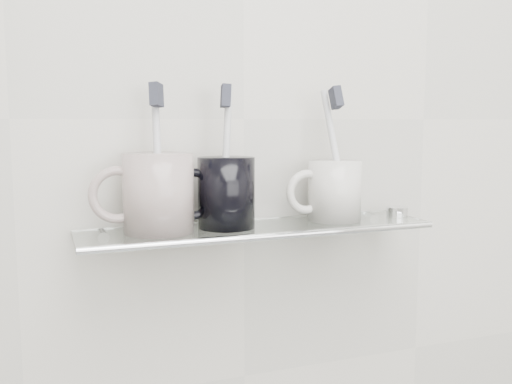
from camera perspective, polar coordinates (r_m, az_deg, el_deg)
name	(u,v)px	position (r m, az deg, el deg)	size (l,w,h in m)	color
wall_back	(244,119)	(0.85, -1.23, 7.30)	(2.50, 2.50, 0.00)	beige
shelf_glass	(259,229)	(0.81, 0.26, -3.69)	(0.50, 0.12, 0.01)	silver
shelf_rail	(274,236)	(0.76, 1.77, -4.43)	(0.01, 0.01, 0.50)	silver
bracket_left	(103,241)	(0.81, -15.09, -4.72)	(0.02, 0.02, 0.03)	silver
bracket_right	(369,222)	(0.94, 11.26, -2.93)	(0.02, 0.02, 0.03)	silver
mug_left	(158,193)	(0.77, -9.73, -0.10)	(0.09, 0.09, 0.11)	white
mug_left_handle	(118,195)	(0.76, -13.67, -0.27)	(0.08, 0.08, 0.01)	white
toothbrush_left	(158,156)	(0.76, -9.81, 3.53)	(0.01, 0.01, 0.19)	silver
bristles_left	(156,95)	(0.76, -9.94, 9.56)	(0.01, 0.02, 0.03)	#2A2C37
mug_center	(226,193)	(0.79, -2.99, -0.06)	(0.08, 0.08, 0.10)	black
mug_center_handle	(194,194)	(0.78, -6.20, -0.21)	(0.07, 0.07, 0.01)	black
toothbrush_center	(226,155)	(0.78, -3.01, 3.72)	(0.01, 0.01, 0.19)	silver
bristles_center	(226,96)	(0.78, -3.05, 9.58)	(0.01, 0.02, 0.03)	#2A2C37
mug_right	(334,191)	(0.85, 7.85, 0.14)	(0.08, 0.08, 0.09)	silver
mug_right_handle	(307,192)	(0.83, 5.10, 0.01)	(0.07, 0.07, 0.01)	silver
toothbrush_right	(335,153)	(0.85, 7.92, 3.93)	(0.01, 0.01, 0.19)	silver
bristles_right	(336,98)	(0.85, 8.01, 9.33)	(0.01, 0.02, 0.03)	#2A2C37
chrome_cap	(397,211)	(0.92, 13.92, -1.88)	(0.03, 0.03, 0.01)	silver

